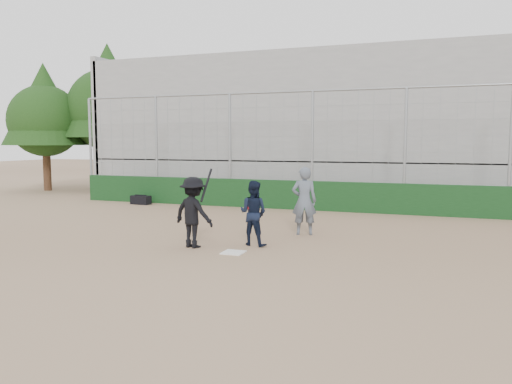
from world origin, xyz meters
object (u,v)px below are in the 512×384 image
(umpire, at_px, (304,204))
(equipment_bag, at_px, (141,200))
(batter_at_plate, at_px, (193,212))
(catcher_crouched, at_px, (253,223))

(umpire, xyz_separation_m, equipment_bag, (-7.22, 3.86, -0.60))
(batter_at_plate, height_order, catcher_crouched, batter_at_plate)
(catcher_crouched, relative_size, umpire, 0.66)
(umpire, distance_m, equipment_bag, 8.21)
(batter_at_plate, bearing_deg, umpire, 50.06)
(umpire, height_order, equipment_bag, umpire)
(batter_at_plate, distance_m, umpire, 2.98)
(catcher_crouched, bearing_deg, umpire, 66.14)
(equipment_bag, bearing_deg, catcher_crouched, -40.52)
(batter_at_plate, xyz_separation_m, umpire, (1.91, 2.29, -0.01))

